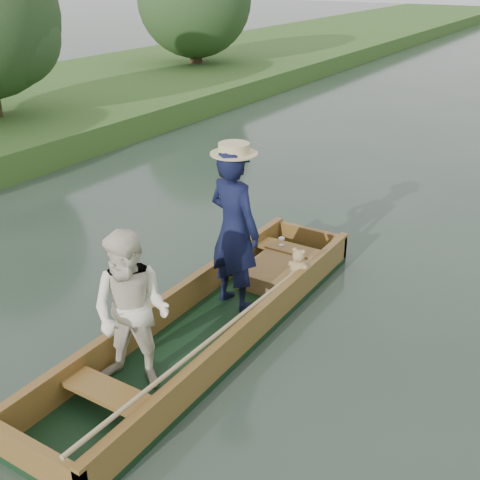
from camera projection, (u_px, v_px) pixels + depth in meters
The scene contains 3 objects.
ground at pixel (212, 336), 6.75m from camera, with size 120.00×120.00×0.00m, color #283D30.
trees_far at pixel (388, 22), 12.67m from camera, with size 23.02×12.74×4.62m.
punt at pixel (203, 288), 6.44m from camera, with size 1.12×5.03×2.04m.
Camera 1 is at (3.29, -4.63, 3.81)m, focal length 45.00 mm.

